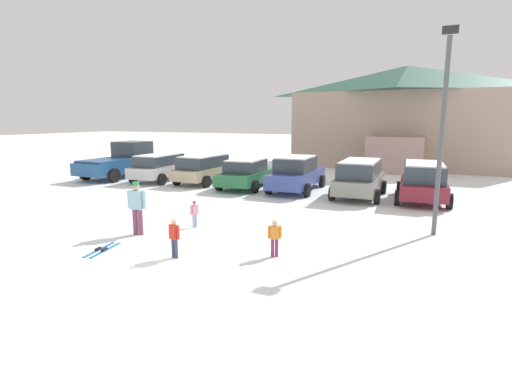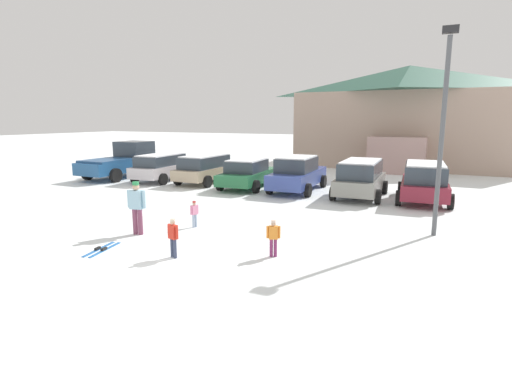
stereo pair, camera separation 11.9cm
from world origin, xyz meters
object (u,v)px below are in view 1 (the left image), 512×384
(parked_green_coupe, at_px, (247,173))
(skier_child_in_orange_jacket, at_px, (275,236))
(pickup_truck, at_px, (123,161))
(lamp_post, at_px, (443,123))
(parked_blue_hatchback, at_px, (296,173))
(skier_adult_in_blue_parka, at_px, (137,205))
(parked_beige_suv, at_px, (204,168))
(parked_maroon_van, at_px, (423,181))
(parked_silver_wagon, at_px, (160,166))
(skier_child_in_red_jacket, at_px, (174,236))
(ski_lodge, at_px, (404,115))
(parked_grey_wagon, at_px, (359,177))
(pair_of_skis, at_px, (102,250))
(skier_child_in_pink_snowsuit, at_px, (195,213))

(parked_green_coupe, relative_size, skier_child_in_orange_jacket, 4.68)
(pickup_truck, distance_m, lamp_post, 18.81)
(parked_blue_hatchback, xyz_separation_m, skier_adult_in_blue_parka, (-1.95, -9.40, 0.07))
(parked_beige_suv, relative_size, parked_maroon_van, 0.99)
(parked_silver_wagon, bearing_deg, skier_child_in_red_jacket, -50.34)
(ski_lodge, bearing_deg, pickup_truck, -135.59)
(ski_lodge, height_order, parked_blue_hatchback, ski_lodge)
(parked_grey_wagon, relative_size, pickup_truck, 0.75)
(parked_green_coupe, xyz_separation_m, skier_child_in_orange_jacket, (5.35, -9.28, -0.22))
(parked_beige_suv, distance_m, pair_of_skis, 11.77)
(skier_child_in_pink_snowsuit, bearing_deg, lamp_post, 18.26)
(skier_adult_in_blue_parka, bearing_deg, parked_grey_wagon, 60.47)
(parked_silver_wagon, height_order, parked_green_coupe, parked_silver_wagon)
(parked_green_coupe, height_order, parked_grey_wagon, parked_grey_wagon)
(parked_grey_wagon, relative_size, lamp_post, 0.68)
(parked_silver_wagon, height_order, skier_child_in_pink_snowsuit, parked_silver_wagon)
(parked_green_coupe, distance_m, skier_child_in_red_jacket, 10.89)
(parked_beige_suv, distance_m, parked_green_coupe, 2.87)
(parked_maroon_van, height_order, skier_child_in_pink_snowsuit, parked_maroon_van)
(parked_grey_wagon, bearing_deg, ski_lodge, 88.01)
(parked_beige_suv, height_order, parked_green_coupe, parked_beige_suv)
(pickup_truck, xyz_separation_m, skier_child_in_orange_jacket, (14.02, -9.58, -0.44))
(parked_beige_suv, bearing_deg, parked_silver_wagon, -171.22)
(parked_green_coupe, bearing_deg, skier_child_in_orange_jacket, -60.04)
(parked_green_coupe, height_order, parked_blue_hatchback, parked_blue_hatchback)
(ski_lodge, xyz_separation_m, skier_adult_in_blue_parka, (-5.64, -24.21, -2.88))
(lamp_post, bearing_deg, skier_adult_in_blue_parka, -155.41)
(skier_child_in_orange_jacket, relative_size, pair_of_skis, 0.72)
(ski_lodge, xyz_separation_m, pickup_truck, (-15.03, -14.72, -2.83))
(parked_beige_suv, xyz_separation_m, pickup_truck, (-5.82, -0.03, 0.14))
(parked_beige_suv, distance_m, skier_adult_in_blue_parka, 10.16)
(skier_child_in_orange_jacket, relative_size, skier_child_in_red_jacket, 0.94)
(parked_blue_hatchback, height_order, skier_adult_in_blue_parka, parked_blue_hatchback)
(parked_green_coupe, bearing_deg, pickup_truck, 178.00)
(parked_green_coupe, xyz_separation_m, parked_grey_wagon, (5.83, -0.15, 0.14))
(skier_child_in_pink_snowsuit, bearing_deg, skier_child_in_orange_jacket, -23.81)
(parked_beige_suv, distance_m, parked_maroon_van, 11.38)
(ski_lodge, bearing_deg, parked_maroon_van, -81.76)
(skier_child_in_pink_snowsuit, height_order, skier_adult_in_blue_parka, skier_adult_in_blue_parka)
(parked_green_coupe, distance_m, lamp_post, 10.89)
(pair_of_skis, distance_m, lamp_post, 10.48)
(skier_child_in_pink_snowsuit, bearing_deg, parked_grey_wagon, 62.34)
(parked_silver_wagon, relative_size, lamp_post, 0.67)
(pair_of_skis, bearing_deg, parked_grey_wagon, 64.95)
(parked_silver_wagon, relative_size, skier_child_in_pink_snowsuit, 4.63)
(ski_lodge, xyz_separation_m, parked_silver_wagon, (-11.93, -15.11, -2.97))
(parked_blue_hatchback, bearing_deg, skier_child_in_pink_snowsuit, -95.78)
(pickup_truck, distance_m, skier_child_in_red_jacket, 15.90)
(parked_maroon_van, xyz_separation_m, lamp_post, (0.58, -5.36, 2.52))
(parked_blue_hatchback, distance_m, parked_maroon_van, 5.87)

